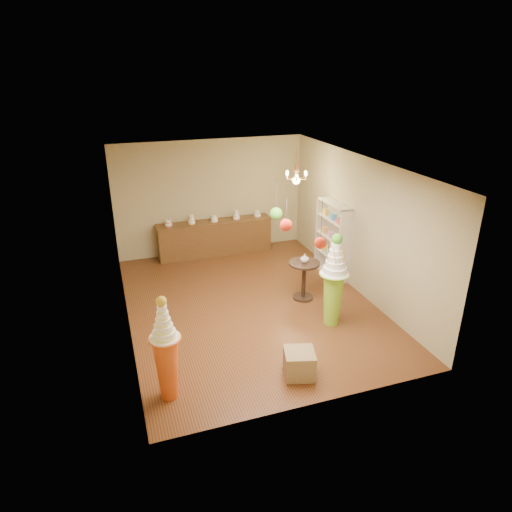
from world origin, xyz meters
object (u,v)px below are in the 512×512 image
object	(u,v)px
round_table	(304,275)
pedestal_green	(333,288)
pedestal_orange	(167,359)
sideboard	(215,237)

from	to	relation	value
round_table	pedestal_green	bearing A→B (deg)	-85.54
pedestal_orange	sideboard	bearing A→B (deg)	68.71
pedestal_orange	round_table	world-z (taller)	pedestal_orange
pedestal_green	round_table	size ratio (longest dim) A/B	2.21
pedestal_green	sideboard	xyz separation A→B (m)	(-1.28, 4.22, -0.31)
pedestal_green	sideboard	bearing A→B (deg)	106.93
pedestal_green	sideboard	world-z (taller)	pedestal_green
sideboard	round_table	xyz separation A→B (m)	(1.19, -3.07, 0.07)
pedestal_green	pedestal_orange	size ratio (longest dim) A/B	1.09
pedestal_orange	pedestal_green	bearing A→B (deg)	18.35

